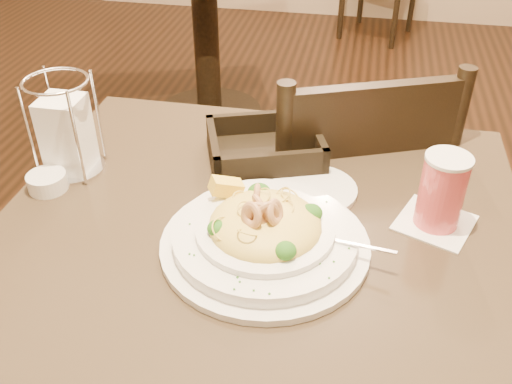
% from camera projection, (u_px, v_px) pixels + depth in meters
% --- Properties ---
extents(main_table, '(0.90, 0.90, 0.76)m').
position_uv_depth(main_table, '(254.00, 336.00, 1.08)').
color(main_table, black).
rests_on(main_table, ground).
extents(background_table, '(1.15, 1.15, 0.76)m').
position_uv_depth(background_table, '(205.00, 13.00, 2.62)').
color(background_table, black).
rests_on(background_table, ground).
extents(dining_chair_near, '(0.55, 0.55, 0.93)m').
position_uv_depth(dining_chair_near, '(339.00, 216.00, 1.42)').
color(dining_chair_near, black).
rests_on(dining_chair_near, ground).
extents(pasta_bowl, '(0.37, 0.34, 0.11)m').
position_uv_depth(pasta_bowl, '(265.00, 232.00, 0.90)').
color(pasta_bowl, white).
rests_on(pasta_bowl, main_table).
extents(drink_glass, '(0.15, 0.15, 0.13)m').
position_uv_depth(drink_glass, '(442.00, 192.00, 0.93)').
color(drink_glass, white).
rests_on(drink_glass, main_table).
extents(bread_basket, '(0.26, 0.24, 0.06)m').
position_uv_depth(bread_basket, '(265.00, 149.00, 1.13)').
color(bread_basket, black).
rests_on(bread_basket, main_table).
extents(napkin_caddy, '(0.12, 0.12, 0.19)m').
position_uv_depth(napkin_caddy, '(66.00, 132.00, 1.06)').
color(napkin_caddy, silver).
rests_on(napkin_caddy, main_table).
extents(side_plate, '(0.21, 0.21, 0.01)m').
position_uv_depth(side_plate, '(314.00, 190.00, 1.04)').
color(side_plate, white).
rests_on(side_plate, main_table).
extents(butter_ramekin, '(0.09, 0.09, 0.03)m').
position_uv_depth(butter_ramekin, '(47.00, 182.00, 1.05)').
color(butter_ramekin, white).
rests_on(butter_ramekin, main_table).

